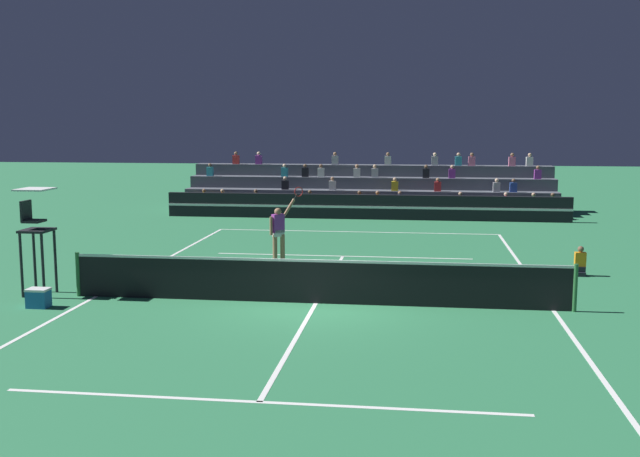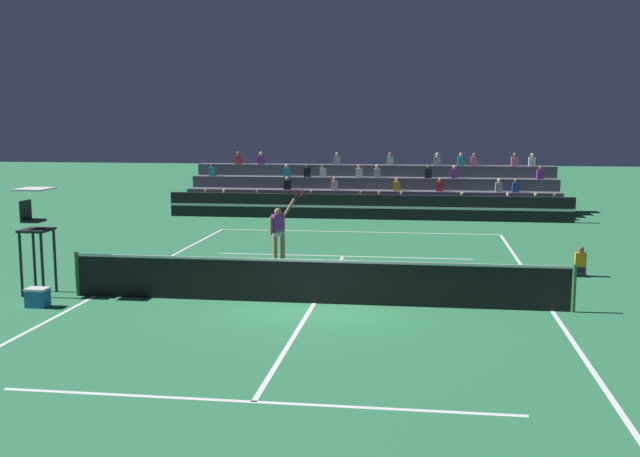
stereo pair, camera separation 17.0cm
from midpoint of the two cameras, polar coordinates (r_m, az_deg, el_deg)
name	(u,v)px [view 2 (the right image)]	position (r m, az deg, el deg)	size (l,w,h in m)	color
ground_plane	(314,303)	(17.91, -0.17, -5.72)	(120.00, 120.00, 0.00)	#2D7A4C
court_lines	(314,303)	(17.91, -0.17, -5.71)	(11.10, 23.90, 0.01)	white
tennis_net	(314,281)	(17.79, -0.17, -4.02)	(12.00, 0.10, 1.10)	#2D6B38
sponsor_banner_wall	(366,207)	(33.42, 3.67, 1.65)	(18.00, 0.26, 1.10)	black
bleacher_stand	(371,194)	(36.53, 4.06, 2.64)	(17.65, 3.80, 2.83)	#4C515B
umpire_chair	(35,226)	(19.81, -20.68, 0.14)	(0.76, 0.84, 2.67)	black
ball_kid_courtside	(580,264)	(22.23, 19.42, -2.60)	(0.30, 0.36, 0.84)	black
tennis_player	(279,232)	(22.79, -2.93, -0.24)	(0.98, 0.84, 2.38)	#9E7051
tennis_ball	(334,275)	(21.04, 1.33, -3.55)	(0.07, 0.07, 0.07)	#C6DB33
equipment_cooler	(38,297)	(18.70, -20.48, -4.94)	(0.50, 0.38, 0.45)	#1E66B2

